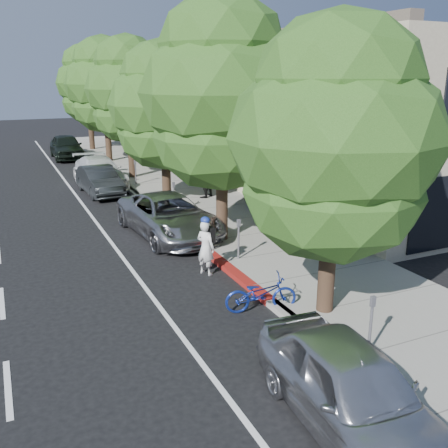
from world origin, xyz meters
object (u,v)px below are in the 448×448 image
dark_sedan (100,181)px  dark_suv_far (66,147)px  street_tree_0 (335,142)px  street_tree_2 (164,107)px  silver_suv (169,216)px  near_car_a (351,389)px  street_tree_3 (128,91)px  street_tree_4 (105,86)px  pedestrian (204,177)px  cyclist (206,248)px  bicycle (261,294)px  white_pickup (99,172)px  street_tree_1 (222,96)px  street_tree_5 (88,84)px

dark_sedan → dark_suv_far: size_ratio=0.85×
street_tree_0 → street_tree_2: (0.00, 12.00, 0.11)m
silver_suv → near_car_a: (-0.62, -11.00, -0.00)m
silver_suv → dark_sedan: (-0.97, 7.64, -0.07)m
street_tree_3 → street_tree_4: 6.00m
silver_suv → pedestrian: size_ratio=2.79×
street_tree_2 → near_car_a: bearing=-97.4°
street_tree_3 → cyclist: (-1.60, -14.39, -3.96)m
silver_suv → bicycle: bearing=-93.7°
street_tree_3 → bicycle: (-1.30, -17.17, -4.30)m
cyclist → white_pickup: bearing=-27.7°
street_tree_4 → silver_suv: 17.08m
cyclist → dark_suv_far: bearing=-27.7°
cyclist → white_pickup: (-0.41, 13.39, -0.07)m
street_tree_1 → street_tree_5: bearing=90.0°
pedestrian → silver_suv: bearing=22.7°
street_tree_1 → near_car_a: (-2.02, -9.50, -4.20)m
dark_sedan → pedestrian: (4.13, -3.27, 0.43)m
white_pickup → street_tree_4: bearing=72.4°
cyclist → silver_suv: cyclist is taller
street_tree_2 → silver_suv: size_ratio=1.34×
street_tree_1 → street_tree_0: bearing=-90.0°
white_pickup → pedestrian: 6.37m
silver_suv → dark_sedan: silver_suv is taller
bicycle → dark_suv_far: (-0.99, 26.16, 0.36)m
street_tree_2 → street_tree_5: street_tree_5 is taller
near_car_a → street_tree_3: bearing=88.8°
near_car_a → bicycle: bearing=84.7°
street_tree_5 → street_tree_2: bearing=-90.0°
bicycle → street_tree_2: bearing=7.8°
street_tree_2 → white_pickup: (-2.01, 5.00, -3.54)m
dark_sedan → pedestrian: bearing=-42.3°
street_tree_3 → silver_suv: size_ratio=1.44×
street_tree_5 → silver_suv: bearing=-93.6°
near_car_a → street_tree_1: bearing=82.2°
street_tree_1 → white_pickup: street_tree_1 is taller
street_tree_4 → near_car_a: 27.89m
street_tree_2 → near_car_a: 16.03m
bicycle → white_pickup: 16.19m
street_tree_0 → near_car_a: (-2.02, -3.50, -3.44)m
street_tree_4 → cyclist: street_tree_4 is taller
street_tree_2 → cyclist: bearing=-100.8°
cyclist → dark_suv_far: 23.39m
street_tree_1 → street_tree_2: 6.03m
street_tree_5 → near_car_a: street_tree_5 is taller
bicycle → near_car_a: size_ratio=0.41×
silver_suv → near_car_a: silver_suv is taller
street_tree_0 → street_tree_4: size_ratio=0.87×
street_tree_0 → dark_sedan: size_ratio=1.70×
pedestrian → dark_suv_far: bearing=-106.5°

